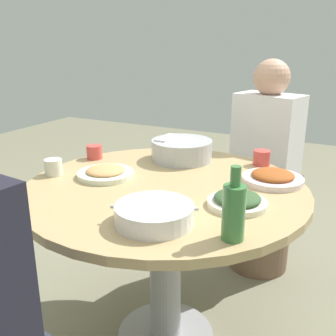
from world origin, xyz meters
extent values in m
cylinder|color=#99999E|center=(0.00, 0.00, 0.01)|extent=(0.43, 0.43, 0.03)
cylinder|color=#99999E|center=(0.00, 0.00, 0.37)|extent=(0.13, 0.13, 0.68)
cylinder|color=tan|center=(0.00, 0.00, 0.72)|extent=(1.12, 1.12, 0.03)
cylinder|color=#B2B5BA|center=(0.34, 0.09, 0.79)|extent=(0.29, 0.29, 0.10)
ellipsoid|color=white|center=(0.34, 0.09, 0.79)|extent=(0.24, 0.24, 0.11)
cube|color=white|center=(0.34, 0.17, 0.84)|extent=(0.15, 0.06, 0.01)
cylinder|color=white|center=(-0.32, -0.13, 0.77)|extent=(0.25, 0.25, 0.06)
cylinder|color=black|center=(-0.32, -0.13, 0.77)|extent=(0.22, 0.22, 0.04)
cylinder|color=silver|center=(-0.32, -0.13, 0.79)|extent=(0.12, 0.26, 0.01)
cylinder|color=silver|center=(-0.07, -0.32, 0.75)|extent=(0.21, 0.21, 0.02)
ellipsoid|color=#33522E|center=(-0.07, -0.32, 0.77)|extent=(0.16, 0.16, 0.04)
cylinder|color=silver|center=(-0.02, 0.27, 0.75)|extent=(0.24, 0.24, 0.02)
ellipsoid|color=tan|center=(-0.02, 0.27, 0.77)|extent=(0.16, 0.16, 0.03)
cylinder|color=silver|center=(0.23, -0.37, 0.75)|extent=(0.25, 0.25, 0.02)
ellipsoid|color=#A14C1D|center=(0.23, -0.37, 0.77)|extent=(0.17, 0.17, 0.04)
cylinder|color=#3D793D|center=(-0.30, -0.38, 0.82)|extent=(0.07, 0.07, 0.16)
cylinder|color=#3D793D|center=(-0.30, -0.38, 0.93)|extent=(0.03, 0.03, 0.06)
cylinder|color=silver|center=(-0.11, 0.48, 0.77)|extent=(0.07, 0.07, 0.07)
cylinder|color=#CF4641|center=(0.17, 0.47, 0.77)|extent=(0.07, 0.07, 0.07)
cylinder|color=#CF4440|center=(0.43, -0.27, 0.78)|extent=(0.08, 0.08, 0.07)
cylinder|color=brown|center=(0.80, -0.21, 0.22)|extent=(0.34, 0.34, 0.44)
cube|color=#2D333D|center=(0.80, -0.21, 0.50)|extent=(0.41, 0.40, 0.12)
cube|color=white|center=(0.80, -0.21, 0.79)|extent=(0.28, 0.38, 0.46)
sphere|color=tan|center=(0.80, -0.21, 1.10)|extent=(0.19, 0.19, 0.19)
camera|label=1|loc=(-1.29, -0.67, 1.29)|focal=41.80mm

